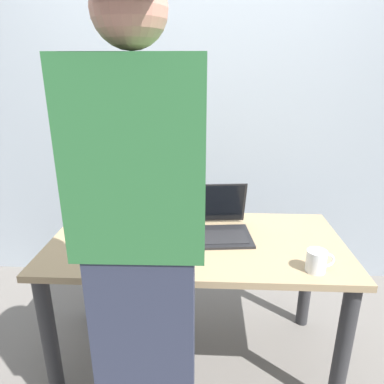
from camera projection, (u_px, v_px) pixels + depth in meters
name	position (u px, v px, depth m)	size (l,w,h in m)	color
ground_plane	(196.00, 354.00, 1.94)	(8.00, 8.00, 0.00)	slate
desk	(196.00, 262.00, 1.74)	(1.43, 0.71, 0.71)	#9E8460
laptop	(219.00, 223.00, 1.76)	(0.34, 0.34, 0.24)	black
beer_bottle_amber	(100.00, 206.00, 1.85)	(0.08, 0.08, 0.27)	#1E5123
beer_bottle_green	(135.00, 207.00, 1.82)	(0.06, 0.06, 0.28)	#333333
beer_bottle_dark	(113.00, 208.00, 1.75)	(0.07, 0.07, 0.32)	#472B14
beer_bottle_brown	(121.00, 200.00, 1.90)	(0.06, 0.06, 0.30)	brown
person_figure	(143.00, 270.00, 1.08)	(0.39, 0.27, 1.77)	#2D3347
coffee_mug	(317.00, 261.00, 1.42)	(0.12, 0.08, 0.09)	white
back_wall	(201.00, 102.00, 2.35)	(6.00, 0.10, 2.60)	#99A3AD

